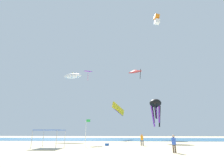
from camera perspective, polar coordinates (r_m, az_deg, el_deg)
ground at (r=21.46m, az=-3.04°, el=-20.78°), size 110.00×110.00×0.10m
ocean_strip at (r=47.34m, az=0.77°, el=-17.78°), size 110.00×19.47×0.03m
canopy_tent at (r=24.27m, az=-19.79°, el=-14.31°), size 3.07×3.11×2.17m
person_near_tent at (r=18.50m, az=19.75°, el=-17.66°), size 0.39×0.39×1.64m
person_leftmost at (r=26.77m, az=9.86°, el=-17.37°), size 0.43×0.39×1.62m
banner_flag at (r=24.75m, az=-8.51°, el=-14.79°), size 0.61×0.06×3.59m
cooler_box at (r=26.18m, az=-1.68°, el=-19.33°), size 0.57×0.37×0.35m
kite_parafoil_yellow at (r=48.22m, az=2.08°, el=-8.30°), size 3.22×5.18×3.50m
kite_box_orange at (r=38.58m, az=14.61°, el=19.98°), size 1.22×1.10×2.14m
kite_octopus_black at (r=46.65m, az=14.18°, el=-6.61°), size 3.84×3.84×7.11m
kite_inflatable_white at (r=51.63m, az=-12.87°, el=2.62°), size 5.53×2.36×2.02m
kite_diamond_purple at (r=41.92m, az=-7.91°, el=4.02°), size 2.32×2.30×2.57m
kite_delta_red at (r=47.06m, az=7.63°, el=4.33°), size 5.13×5.14×3.34m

